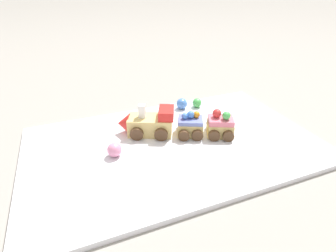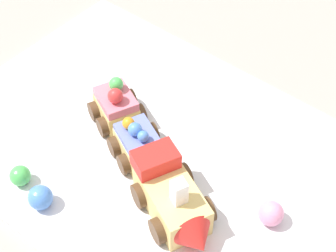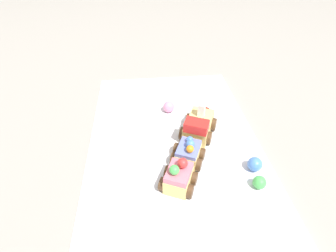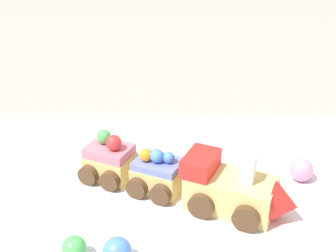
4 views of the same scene
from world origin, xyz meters
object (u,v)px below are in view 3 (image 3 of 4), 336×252
object	(u,v)px
cake_car_blueberry	(188,154)
gumball_blue	(255,164)
gumball_pink	(169,107)
cake_car_strawberry	(179,178)
gumball_green	(259,182)
cake_train_locomotive	(199,123)

from	to	relation	value
cake_car_blueberry	gumball_blue	size ratio (longest dim) A/B	2.74
gumball_pink	cake_car_strawberry	bearing A→B (deg)	178.47
cake_car_blueberry	gumball_pink	world-z (taller)	cake_car_blueberry
cake_car_strawberry	gumball_blue	xyz separation A→B (m)	(0.03, -0.17, -0.01)
cake_car_strawberry	gumball_pink	bearing A→B (deg)	22.82
cake_car_blueberry	gumball_blue	distance (m)	0.14
cake_car_strawberry	gumball_blue	bearing A→B (deg)	-56.54
gumball_green	gumball_blue	world-z (taller)	gumball_blue
cake_car_blueberry	gumball_green	distance (m)	0.16
cake_train_locomotive	gumball_blue	world-z (taller)	cake_train_locomotive
cake_train_locomotive	cake_car_blueberry	world-z (taller)	cake_train_locomotive
cake_car_blueberry	gumball_pink	size ratio (longest dim) A/B	2.72
cake_train_locomotive	cake_car_strawberry	distance (m)	0.18
cake_train_locomotive	gumball_pink	size ratio (longest dim) A/B	4.54
cake_car_strawberry	gumball_green	distance (m)	0.16
cake_car_blueberry	gumball_pink	xyz separation A→B (m)	(0.19, 0.02, -0.01)
gumball_green	gumball_blue	bearing A→B (deg)	-8.87
cake_train_locomotive	gumball_green	bearing A→B (deg)	-130.49
gumball_pink	gumball_green	bearing A→B (deg)	-151.13
cake_car_strawberry	gumball_green	bearing A→B (deg)	-72.63
cake_car_blueberry	cake_car_strawberry	size ratio (longest dim) A/B	1.00
cake_car_blueberry	cake_train_locomotive	bearing A→B (deg)	0.13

